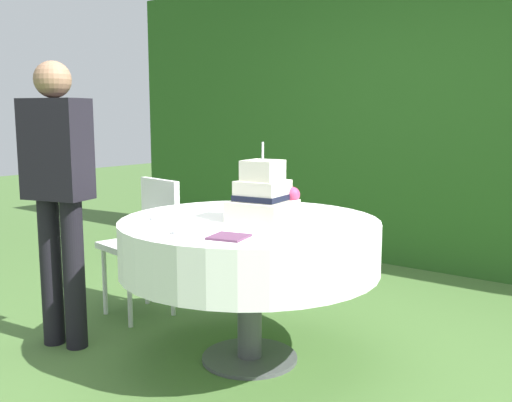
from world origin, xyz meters
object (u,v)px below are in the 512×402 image
at_px(cake_table, 249,245).
at_px(serving_plate_far, 184,232).
at_px(serving_plate_left, 289,211).
at_px(garden_chair, 148,233).
at_px(serving_plate_right, 163,217).
at_px(standing_person, 58,185).
at_px(napkin_stack, 229,237).
at_px(wedding_cake, 263,197).
at_px(serving_plate_near, 282,204).

xyz_separation_m(cake_table, serving_plate_far, (-0.03, -0.46, 0.14)).
height_order(serving_plate_left, garden_chair, garden_chair).
bearing_deg(serving_plate_right, standing_person, -158.74).
relative_size(garden_chair, standing_person, 0.56).
relative_size(napkin_stack, garden_chair, 0.18).
height_order(cake_table, napkin_stack, napkin_stack).
relative_size(wedding_cake, standing_person, 0.25).
bearing_deg(wedding_cake, cake_table, -167.80).
bearing_deg(wedding_cake, standing_person, -154.36).
distance_m(wedding_cake, serving_plate_far, 0.50).
xyz_separation_m(serving_plate_near, garden_chair, (-0.87, -0.30, -0.24)).
bearing_deg(serving_plate_far, standing_person, -178.36).
bearing_deg(serving_plate_near, napkin_stack, -69.39).
bearing_deg(napkin_stack, serving_plate_right, 164.65).
bearing_deg(napkin_stack, garden_chair, 153.20).
bearing_deg(garden_chair, wedding_cake, -9.34).
bearing_deg(serving_plate_left, garden_chair, -172.80).
distance_m(serving_plate_right, garden_chair, 0.80).
bearing_deg(garden_chair, standing_person, -86.90).
relative_size(serving_plate_far, napkin_stack, 0.74).
xyz_separation_m(serving_plate_left, napkin_stack, (0.18, -0.74, -0.00)).
bearing_deg(napkin_stack, serving_plate_left, 103.80).
relative_size(serving_plate_near, serving_plate_right, 1.02).
bearing_deg(standing_person, wedding_cake, 25.64).
bearing_deg(standing_person, serving_plate_left, 39.17).
height_order(serving_plate_far, napkin_stack, serving_plate_far).
bearing_deg(serving_plate_near, serving_plate_far, -83.73).
relative_size(serving_plate_left, serving_plate_right, 0.97).
distance_m(serving_plate_near, garden_chair, 0.95).
bearing_deg(wedding_cake, napkin_stack, -73.21).
relative_size(serving_plate_right, standing_person, 0.09).
height_order(cake_table, serving_plate_far, serving_plate_far).
height_order(serving_plate_near, garden_chair, garden_chair).
distance_m(serving_plate_far, standing_person, 0.95).
bearing_deg(standing_person, serving_plate_near, 49.77).
height_order(cake_table, serving_plate_right, serving_plate_right).
xyz_separation_m(wedding_cake, standing_person, (-1.04, -0.50, 0.03)).
bearing_deg(wedding_cake, serving_plate_right, -149.18).
distance_m(serving_plate_left, serving_plate_right, 0.71).
relative_size(cake_table, serving_plate_right, 9.53).
xyz_separation_m(wedding_cake, napkin_stack, (0.13, -0.43, -0.12)).
relative_size(serving_plate_near, standing_person, 0.09).
xyz_separation_m(serving_plate_near, napkin_stack, (0.34, -0.92, -0.00)).
bearing_deg(serving_plate_left, serving_plate_far, -94.16).
relative_size(cake_table, garden_chair, 1.53).
height_order(serving_plate_far, standing_person, standing_person).
relative_size(serving_plate_near, serving_plate_far, 1.24).
height_order(serving_plate_far, garden_chair, garden_chair).
relative_size(serving_plate_near, garden_chair, 0.16).
distance_m(cake_table, serving_plate_far, 0.48).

